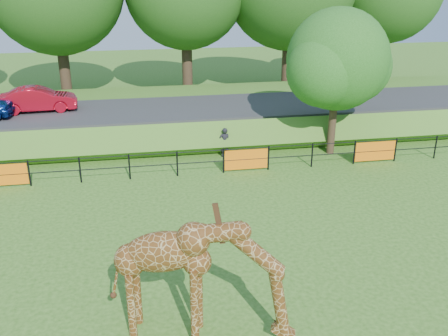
{
  "coord_description": "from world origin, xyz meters",
  "views": [
    {
      "loc": [
        -1.52,
        -11.76,
        8.21
      ],
      "look_at": [
        1.23,
        3.59,
        2.0
      ],
      "focal_mm": 40.0,
      "sensor_mm": 36.0,
      "label": 1
    }
  ],
  "objects_px": {
    "tree_east": "(339,63)",
    "car_red": "(38,99)",
    "giraffe": "(202,279)",
    "visitor": "(224,142)"
  },
  "relations": [
    {
      "from": "giraffe",
      "to": "car_red",
      "type": "distance_m",
      "value": 17.73
    },
    {
      "from": "giraffe",
      "to": "visitor",
      "type": "relative_size",
      "value": 3.12
    },
    {
      "from": "tree_east",
      "to": "visitor",
      "type": "bearing_deg",
      "value": 175.94
    },
    {
      "from": "tree_east",
      "to": "car_red",
      "type": "bearing_deg",
      "value": 160.81
    },
    {
      "from": "giraffe",
      "to": "car_red",
      "type": "relative_size",
      "value": 1.15
    },
    {
      "from": "car_red",
      "to": "visitor",
      "type": "height_order",
      "value": "car_red"
    },
    {
      "from": "giraffe",
      "to": "visitor",
      "type": "height_order",
      "value": "giraffe"
    },
    {
      "from": "car_red",
      "to": "tree_east",
      "type": "bearing_deg",
      "value": -113.29
    },
    {
      "from": "tree_east",
      "to": "giraffe",
      "type": "bearing_deg",
      "value": -124.01
    },
    {
      "from": "visitor",
      "to": "tree_east",
      "type": "relative_size",
      "value": 0.21
    }
  ]
}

